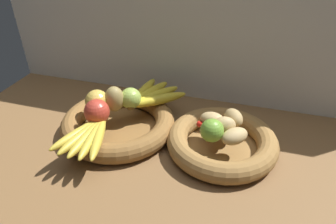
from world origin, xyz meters
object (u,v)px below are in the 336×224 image
apple_golden_left (97,101)px  potato_small (235,136)px  fruit_bowl_right (222,142)px  lime_near (212,130)px  banana_bunch_back (151,95)px  fruit_bowl_left (119,123)px  potato_large (224,125)px  pear_brown (114,99)px  apple_green_back (131,98)px  potato_back (233,118)px  apple_red_front (97,112)px  chili_pepper (217,134)px  potato_oblong (212,119)px  banana_bunch_front (88,135)px

apple_golden_left → potato_small: size_ratio=0.92×
potato_small → apple_golden_left: bearing=175.4°
fruit_bowl_right → lime_near: 7.91cm
lime_near → banana_bunch_back: bearing=145.5°
banana_bunch_back → fruit_bowl_left: bearing=-121.0°
banana_bunch_back → potato_large: bearing=-24.4°
pear_brown → fruit_bowl_left: bearing=-53.0°
apple_green_back → potato_back: apple_green_back is taller
potato_small → lime_near: bearing=-173.3°
lime_near → potato_small: bearing=6.7°
potato_large → pear_brown: bearing=176.3°
apple_red_front → pear_brown: pear_brown is taller
potato_large → chili_pepper: 3.01cm
potato_oblong → chili_pepper: 5.69cm
potato_back → potato_oblong: bearing=-164.1°
fruit_bowl_right → apple_red_front: apple_red_front is taller
fruit_bowl_right → banana_bunch_front: banana_bunch_front is taller
apple_golden_left → pear_brown: size_ratio=0.89×
lime_near → chili_pepper: 3.27cm
fruit_bowl_right → apple_red_front: bearing=-171.8°
apple_red_front → fruit_bowl_left: bearing=53.7°
fruit_bowl_left → potato_large: (31.83, -0.00, 5.69)cm
apple_golden_left → fruit_bowl_left: bearing=-0.1°
potato_small → lime_near: 6.11cm
lime_near → fruit_bowl_right: bearing=56.3°
apple_golden_left → lime_near: (35.50, -4.01, -0.44)cm
banana_bunch_back → potato_back: (27.07, -6.81, 0.91)cm
banana_bunch_back → potato_small: bearing=-27.4°
pear_brown → banana_bunch_back: 12.73cm
potato_back → apple_golden_left: bearing=-173.6°
apple_red_front → potato_oblong: 32.89cm
potato_oblong → chili_pepper: size_ratio=0.51×
banana_bunch_back → potato_oblong: size_ratio=2.94×
apple_golden_left → pear_brown: 5.19cm
apple_red_front → pear_brown: (2.12, 7.26, 0.41)cm
apple_golden_left → potato_small: bearing=-4.6°
banana_bunch_back → potato_back: potato_back is taller
fruit_bowl_left → apple_red_front: 9.27cm
apple_green_back → pear_brown: pear_brown is taller
banana_bunch_front → chili_pepper: size_ratio=1.45×
apple_green_back → banana_bunch_back: bearing=54.5°
apple_green_back → lime_near: (26.79, -9.11, -0.14)cm
lime_near → potato_back: bearing=61.0°
fruit_bowl_right → banana_bunch_back: 27.86cm
banana_bunch_back → chili_pepper: size_ratio=1.49×
pear_brown → banana_bunch_front: 15.54cm
pear_brown → chili_pepper: 32.61cm
apple_golden_left → potato_back: 40.50cm
apple_golden_left → potato_back: apple_golden_left is taller
banana_bunch_back → potato_back: bearing=-14.1°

